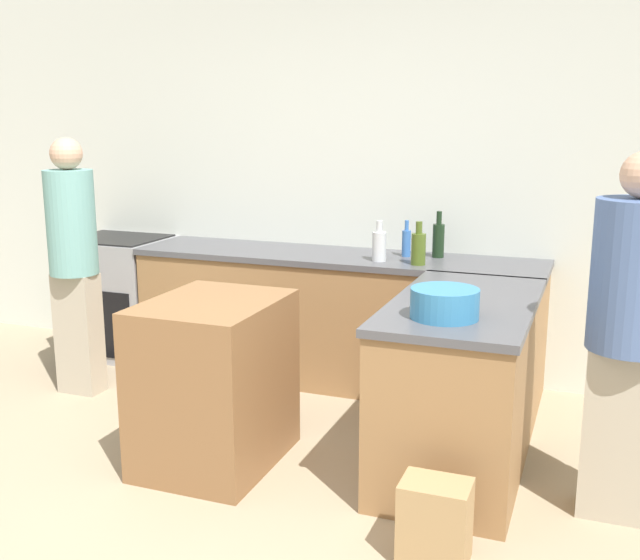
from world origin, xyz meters
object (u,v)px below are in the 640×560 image
Objects in this scene: person_by_range at (74,257)px; paper_bag at (435,522)px; water_bottle_blue at (406,242)px; olive_oil_bottle at (418,248)px; mixing_bowl at (445,303)px; vinegar_bottle_clear at (379,245)px; range_oven at (120,296)px; wine_bottle_dark at (438,239)px; person_at_peninsula at (631,328)px; island_table at (214,382)px.

paper_bag is at bearing -22.67° from person_by_range.
olive_oil_bottle reaches higher than water_bottle_blue.
water_bottle_blue reaches higher than mixing_bowl.
range_oven is at bearing 176.36° from vinegar_bottle_clear.
range_oven is 2.97× the size of wine_bottle_dark.
vinegar_bottle_clear is at bearing 20.07° from person_by_range.
wine_bottle_dark is (0.20, 0.05, 0.02)m from water_bottle_blue.
water_bottle_blue is at bearing -167.24° from wine_bottle_dark.
range_oven is at bearing 154.04° from mixing_bowl.
person_by_range is at bearing -156.57° from wine_bottle_dark.
person_by_range is at bearing 172.66° from person_at_peninsula.
person_at_peninsula is (3.28, -0.42, -0.02)m from person_by_range.
mixing_bowl is at bearing -69.04° from water_bottle_blue.
island_table is at bearing -112.99° from water_bottle_blue.
vinegar_bottle_clear is (0.50, 1.26, 0.55)m from island_table.
island_table is at bearing -41.38° from range_oven.
island_table is at bearing -177.48° from mixing_bowl.
island_table is at bearing -111.89° from vinegar_bottle_clear.
wine_bottle_dark reaches higher than vinegar_bottle_clear.
person_at_peninsula reaches higher than mixing_bowl.
range_oven is at bearing 146.52° from paper_bag.
wine_bottle_dark reaches higher than mixing_bowl.
island_table is 2.89× the size of wine_bottle_dark.
wine_bottle_dark is 0.18× the size of person_by_range.
mixing_bowl is 1.16× the size of olive_oil_bottle.
island_table is 1.28m from mixing_bowl.
vinegar_bottle_clear is 0.42m from wine_bottle_dark.
water_bottle_blue reaches higher than island_table.
vinegar_bottle_clear is at bearing 118.92° from mixing_bowl.
olive_oil_bottle is 0.30m from wine_bottle_dark.
paper_bag is at bearing -79.59° from mixing_bowl.
olive_oil_bottle reaches higher than island_table.
water_bottle_blue is 0.79× the size of wine_bottle_dark.
water_bottle_blue is 0.28m from olive_oil_bottle.
person_at_peninsula is (3.54, -1.22, 0.44)m from range_oven.
range_oven is 3.75× the size of water_bottle_blue.
water_bottle_blue is 0.88× the size of olive_oil_bottle.
island_table is 2.78× the size of mixing_bowl.
person_by_range is at bearing 167.83° from mixing_bowl.
paper_bag is at bearing -71.85° from water_bottle_blue.
water_bottle_blue reaches higher than range_oven.
island_table reaches higher than paper_bag.
person_at_peninsula is (0.79, 0.11, -0.07)m from mixing_bowl.
water_bottle_blue is 0.25m from vinegar_bottle_clear.
person_by_range reaches higher than wine_bottle_dark.
person_by_range reaches higher than olive_oil_bottle.
water_bottle_blue is 0.21m from wine_bottle_dark.
island_table is at bearing -121.84° from olive_oil_bottle.
vinegar_bottle_clear is (-0.12, -0.22, 0.01)m from water_bottle_blue.
paper_bag is (1.27, -0.49, -0.26)m from island_table.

